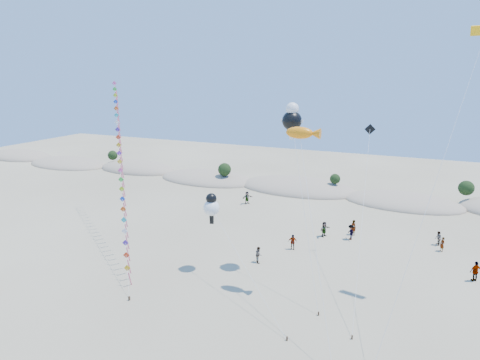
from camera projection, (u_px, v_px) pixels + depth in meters
The scene contains 7 objects.
dune_ridge at pixel (303, 189), 64.15m from camera, with size 145.30×11.49×5.57m.
kite_train at pixel (120, 159), 42.98m from camera, with size 16.70×19.41×17.58m.
fish_kite at pixel (303, 134), 31.10m from camera, with size 6.37×9.94×13.92m.
cartoon_kite_low at pixel (211, 206), 36.47m from camera, with size 10.43×8.27×7.45m.
cartoon_kite_high at pixel (292, 119), 34.94m from camera, with size 5.64×7.84×15.52m.
dark_kite at pixel (366, 175), 35.87m from camera, with size 2.00×15.74×13.22m.
beachgoers at pixel (331, 230), 45.21m from camera, with size 28.38×17.92×1.88m.
Camera 1 is at (16.37, -15.45, 17.79)m, focal length 30.00 mm.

